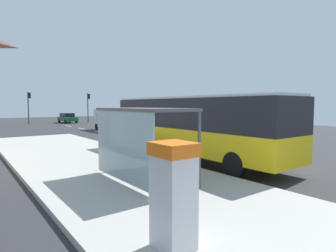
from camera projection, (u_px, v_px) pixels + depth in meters
ground_plane at (118, 137)px, 24.81m from camera, size 56.00×92.00×0.04m
sidewalk_platform at (109, 171)px, 11.40m from camera, size 6.20×30.00×0.18m
lane_stripe_seg_1 at (269, 165)px, 12.98m from camera, size 0.16×2.20×0.01m
lane_stripe_seg_2 at (196, 151)px, 16.97m from camera, size 0.16×2.20×0.01m
lane_stripe_seg_3 at (151, 142)px, 20.97m from camera, size 0.16×2.20×0.01m
lane_stripe_seg_4 at (120, 136)px, 24.96m from camera, size 0.16×2.20×0.01m
lane_stripe_seg_5 at (98, 132)px, 28.96m from camera, size 0.16×2.20×0.01m
lane_stripe_seg_6 at (81, 129)px, 32.95m from camera, size 0.16×2.20×0.01m
lane_stripe_seg_7 at (68, 126)px, 36.95m from camera, size 0.16×2.20×0.01m
bus at (192, 123)px, 14.24m from camera, size 2.58×11.02×3.21m
white_van at (113, 118)px, 30.55m from camera, size 2.23×5.28×2.30m
sedan_near at (67, 118)px, 43.72m from camera, size 1.96×4.46×1.52m
ticket_machine at (173, 194)px, 5.04m from camera, size 0.66×0.76×1.94m
recycling_bin_blue at (143, 149)px, 13.44m from camera, size 0.52×0.52×0.95m
recycling_bin_yellow at (135, 147)px, 14.00m from camera, size 0.52×0.52×0.95m
recycling_bin_orange at (129, 146)px, 14.56m from camera, size 0.52×0.52×0.95m
recycling_bin_green at (122, 144)px, 15.12m from camera, size 0.52×0.52×0.95m
traffic_light_near_side at (88, 103)px, 44.98m from camera, size 0.49×0.28×4.67m
traffic_light_far_side at (29, 103)px, 40.49m from camera, size 0.49×0.28×4.68m
bus_shelter at (136, 125)px, 9.47m from camera, size 1.80×4.00×2.50m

